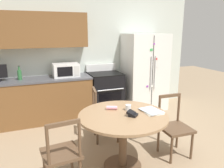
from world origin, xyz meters
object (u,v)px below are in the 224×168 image
dining_chair_left (62,154)px  dining_chair_far (104,115)px  refrigerator (144,72)px  oven_range (105,93)px  counter_bottle (20,75)px  dining_chair_right (174,127)px  wallet (132,114)px  microwave (66,70)px  candle_glass (128,108)px

dining_chair_left → dining_chair_far: same height
refrigerator → dining_chair_left: bearing=-137.2°
refrigerator → oven_range: refrigerator is taller
counter_bottle → dining_chair_left: counter_bottle is taller
dining_chair_right → wallet: 0.84m
dining_chair_right → refrigerator: bearing=-105.2°
microwave → dining_chair_right: (1.22, -2.05, -0.60)m
refrigerator → dining_chair_right: 2.11m
microwave → dining_chair_right: 2.46m
dining_chair_left → dining_chair_right: same height
counter_bottle → dining_chair_right: size_ratio=0.30×
counter_bottle → dining_chair_right: 3.00m
counter_bottle → dining_chair_left: bearing=-78.6°
microwave → counter_bottle: counter_bottle is taller
dining_chair_right → oven_range: bearing=-77.9°
microwave → dining_chair_far: 1.42m
dining_chair_left → dining_chair_far: bearing=42.4°
refrigerator → dining_chair_far: 1.86m
microwave → counter_bottle: (-0.89, 0.00, -0.03)m
refrigerator → dining_chair_right: (-0.60, -1.97, -0.45)m
oven_range → dining_chair_left: 2.50m
refrigerator → oven_range: 1.05m
candle_glass → wallet: candle_glass is taller
microwave → wallet: 2.21m
microwave → dining_chair_left: microwave is taller
microwave → dining_chair_far: bearing=-71.5°
candle_glass → dining_chair_left: bearing=-166.3°
dining_chair_far → oven_range: bearing=169.6°
dining_chair_left → candle_glass: 1.05m
oven_range → microwave: (-0.85, 0.05, 0.57)m
refrigerator → candle_glass: 2.28m
oven_range → candle_glass: size_ratio=13.74×
dining_chair_left → wallet: 0.98m
dining_chair_right → microwave: bearing=-57.8°
wallet → dining_chair_right: bearing=7.2°
dining_chair_right → wallet: size_ratio=5.17×
counter_bottle → refrigerator: bearing=-1.7°
oven_range → counter_bottle: 1.82m
dining_chair_far → candle_glass: (0.10, -0.72, 0.36)m
wallet → oven_range: bearing=79.8°
oven_range → wallet: 2.16m
microwave → dining_chair_right: size_ratio=0.58×
counter_bottle → dining_chair_left: size_ratio=0.30×
refrigerator → dining_chair_left: 3.12m
candle_glass → microwave: bearing=104.6°
refrigerator → dining_chair_far: bearing=-140.9°
counter_bottle → candle_glass: bearing=-54.4°
counter_bottle → dining_chair_left: 2.30m
counter_bottle → dining_chair_right: (2.11, -2.06, -0.57)m
oven_range → dining_chair_right: 2.04m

